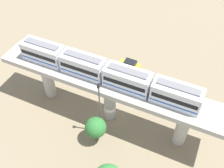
{
  "coord_description": "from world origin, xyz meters",
  "views": [
    {
      "loc": [
        24.24,
        11.52,
        35.99
      ],
      "look_at": [
        -2.5,
        -0.78,
        5.0
      ],
      "focal_mm": 42.64,
      "sensor_mm": 36.0,
      "label": 1
    }
  ],
  "objects_px": {
    "parked_car_blue": "(171,99)",
    "signal_post": "(100,108)",
    "tree_mid_lot": "(96,127)",
    "train": "(105,72)",
    "parked_car_black": "(84,71)",
    "parked_car_yellow": "(130,65)"
  },
  "relations": [
    {
      "from": "train",
      "to": "signal_post",
      "type": "relative_size",
      "value": 2.51
    },
    {
      "from": "parked_car_blue",
      "to": "tree_mid_lot",
      "type": "relative_size",
      "value": 0.88
    },
    {
      "from": "parked_car_blue",
      "to": "tree_mid_lot",
      "type": "distance_m",
      "value": 14.97
    },
    {
      "from": "parked_car_blue",
      "to": "parked_car_yellow",
      "type": "height_order",
      "value": "same"
    },
    {
      "from": "train",
      "to": "signal_post",
      "type": "xyz_separation_m",
      "value": [
        3.4,
        0.77,
        -3.87
      ]
    },
    {
      "from": "parked_car_yellow",
      "to": "parked_car_black",
      "type": "bearing_deg",
      "value": -54.06
    },
    {
      "from": "parked_car_black",
      "to": "parked_car_blue",
      "type": "height_order",
      "value": "same"
    },
    {
      "from": "parked_car_black",
      "to": "signal_post",
      "type": "distance_m",
      "value": 14.72
    },
    {
      "from": "train",
      "to": "parked_car_black",
      "type": "height_order",
      "value": "train"
    },
    {
      "from": "train",
      "to": "tree_mid_lot",
      "type": "xyz_separation_m",
      "value": [
        5.0,
        0.8,
        -6.65
      ]
    },
    {
      "from": "train",
      "to": "parked_car_yellow",
      "type": "relative_size",
      "value": 6.48
    },
    {
      "from": "train",
      "to": "tree_mid_lot",
      "type": "bearing_deg",
      "value": 9.06
    },
    {
      "from": "parked_car_yellow",
      "to": "tree_mid_lot",
      "type": "bearing_deg",
      "value": 6.16
    },
    {
      "from": "parked_car_blue",
      "to": "signal_post",
      "type": "height_order",
      "value": "signal_post"
    },
    {
      "from": "parked_car_blue",
      "to": "tree_mid_lot",
      "type": "xyz_separation_m",
      "value": [
        12.23,
        -8.27,
        2.48
      ]
    },
    {
      "from": "parked_car_black",
      "to": "tree_mid_lot",
      "type": "distance_m",
      "value": 15.24
    },
    {
      "from": "parked_car_black",
      "to": "parked_car_yellow",
      "type": "bearing_deg",
      "value": 137.89
    },
    {
      "from": "train",
      "to": "signal_post",
      "type": "bearing_deg",
      "value": 12.79
    },
    {
      "from": "train",
      "to": "parked_car_blue",
      "type": "relative_size",
      "value": 6.45
    },
    {
      "from": "train",
      "to": "parked_car_yellow",
      "type": "distance_m",
      "value": 15.29
    },
    {
      "from": "train",
      "to": "parked_car_black",
      "type": "bearing_deg",
      "value": -131.73
    },
    {
      "from": "parked_car_yellow",
      "to": "signal_post",
      "type": "bearing_deg",
      "value": 6.57
    }
  ]
}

